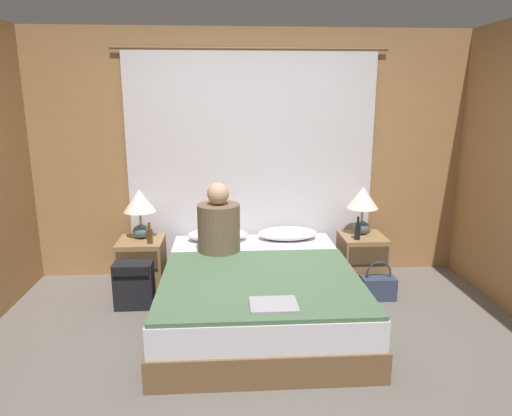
# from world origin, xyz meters

# --- Properties ---
(ground_plane) EXTENTS (16.00, 16.00, 0.00)m
(ground_plane) POSITION_xyz_m (0.00, 0.00, 0.00)
(ground_plane) COLOR #66605B
(wall_back) EXTENTS (4.52, 0.06, 2.50)m
(wall_back) POSITION_xyz_m (0.00, 1.73, 1.25)
(wall_back) COLOR #A37547
(wall_back) RESTS_ON ground_plane
(curtain_panel) EXTENTS (2.69, 0.02, 2.30)m
(curtain_panel) POSITION_xyz_m (0.00, 1.67, 1.15)
(curtain_panel) COLOR silver
(curtain_panel) RESTS_ON ground_plane
(bed) EXTENTS (1.60, 2.00, 0.45)m
(bed) POSITION_xyz_m (0.00, 0.62, 0.22)
(bed) COLOR brown
(bed) RESTS_ON ground_plane
(nightstand_left) EXTENTS (0.43, 0.44, 0.49)m
(nightstand_left) POSITION_xyz_m (-1.09, 1.32, 0.25)
(nightstand_left) COLOR #937047
(nightstand_left) RESTS_ON ground_plane
(nightstand_right) EXTENTS (0.43, 0.44, 0.49)m
(nightstand_right) POSITION_xyz_m (1.09, 1.32, 0.25)
(nightstand_right) COLOR #937047
(nightstand_right) RESTS_ON ground_plane
(lamp_left) EXTENTS (0.31, 0.31, 0.48)m
(lamp_left) POSITION_xyz_m (-1.09, 1.40, 0.82)
(lamp_left) COLOR slate
(lamp_left) RESTS_ON nightstand_left
(lamp_right) EXTENTS (0.31, 0.31, 0.48)m
(lamp_right) POSITION_xyz_m (1.09, 1.40, 0.82)
(lamp_right) COLOR slate
(lamp_right) RESTS_ON nightstand_right
(pillow_left) EXTENTS (0.59, 0.32, 0.12)m
(pillow_left) POSITION_xyz_m (-0.35, 1.42, 0.51)
(pillow_left) COLOR white
(pillow_left) RESTS_ON bed
(pillow_right) EXTENTS (0.59, 0.32, 0.12)m
(pillow_right) POSITION_xyz_m (0.35, 1.42, 0.51)
(pillow_right) COLOR white
(pillow_right) RESTS_ON bed
(blanket_on_bed) EXTENTS (1.54, 1.35, 0.03)m
(blanket_on_bed) POSITION_xyz_m (0.00, 0.32, 0.46)
(blanket_on_bed) COLOR #4C6B4C
(blanket_on_bed) RESTS_ON bed
(person_left_in_bed) EXTENTS (0.38, 0.38, 0.66)m
(person_left_in_bed) POSITION_xyz_m (-0.33, 1.04, 0.71)
(person_left_in_bed) COLOR brown
(person_left_in_bed) RESTS_ON bed
(beer_bottle_on_left_stand) EXTENTS (0.06, 0.06, 0.20)m
(beer_bottle_on_left_stand) POSITION_xyz_m (-0.98, 1.22, 0.57)
(beer_bottle_on_left_stand) COLOR #513819
(beer_bottle_on_left_stand) RESTS_ON nightstand_left
(beer_bottle_on_right_stand) EXTENTS (0.06, 0.06, 0.23)m
(beer_bottle_on_right_stand) POSITION_xyz_m (1.00, 1.22, 0.58)
(beer_bottle_on_right_stand) COLOR black
(beer_bottle_on_right_stand) RESTS_ON nightstand_right
(laptop_on_bed) EXTENTS (0.32, 0.25, 0.02)m
(laptop_on_bed) POSITION_xyz_m (0.05, -0.15, 0.48)
(laptop_on_bed) COLOR #9EA0A5
(laptop_on_bed) RESTS_ON blanket_on_bed
(backpack_on_floor) EXTENTS (0.34, 0.21, 0.42)m
(backpack_on_floor) POSITION_xyz_m (-1.09, 0.89, 0.24)
(backpack_on_floor) COLOR black
(backpack_on_floor) RESTS_ON ground_plane
(handbag_on_floor) EXTENTS (0.32, 0.17, 0.37)m
(handbag_on_floor) POSITION_xyz_m (1.14, 0.93, 0.12)
(handbag_on_floor) COLOR #333D56
(handbag_on_floor) RESTS_ON ground_plane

